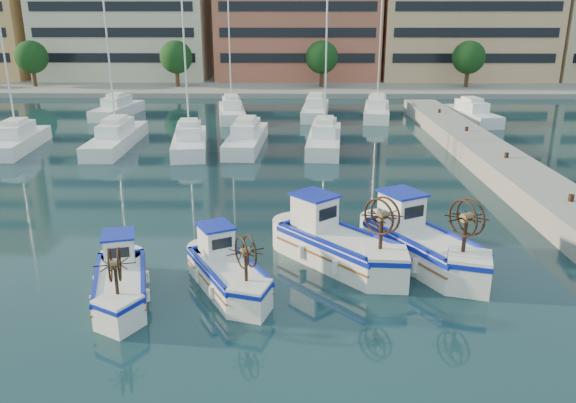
# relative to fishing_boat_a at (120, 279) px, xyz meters

# --- Properties ---
(ground) EXTENTS (300.00, 300.00, 0.00)m
(ground) POSITION_rel_fishing_boat_a_xyz_m (4.86, 0.96, -0.68)
(ground) COLOR #183C3F
(ground) RESTS_ON ground
(quay) EXTENTS (3.00, 60.00, 1.20)m
(quay) POSITION_rel_fishing_boat_a_xyz_m (17.86, 8.96, -0.08)
(quay) COLOR gray
(quay) RESTS_ON ground
(waterfront) EXTENTS (180.00, 40.00, 25.60)m
(waterfront) POSITION_rel_fishing_boat_a_xyz_m (14.09, 66.00, 10.42)
(waterfront) COLOR gray
(waterfront) RESTS_ON ground
(yacht_marina) EXTENTS (38.39, 23.32, 11.50)m
(yacht_marina) POSITION_rel_fishing_boat_a_xyz_m (1.93, 28.65, -0.15)
(yacht_marina) COLOR white
(yacht_marina) RESTS_ON ground
(fishing_boat_a) EXTENTS (2.54, 4.08, 2.47)m
(fishing_boat_a) POSITION_rel_fishing_boat_a_xyz_m (0.00, 0.00, 0.00)
(fishing_boat_a) COLOR white
(fishing_boat_a) RESTS_ON ground
(fishing_boat_b) EXTENTS (3.28, 4.19, 2.53)m
(fishing_boat_b) POSITION_rel_fishing_boat_a_xyz_m (3.41, 0.79, 0.02)
(fishing_boat_b) COLOR white
(fishing_boat_b) RESTS_ON ground
(fishing_boat_c) EXTENTS (4.71, 4.93, 3.13)m
(fishing_boat_c) POSITION_rel_fishing_boat_a_xyz_m (7.26, 2.91, 0.18)
(fishing_boat_c) COLOR white
(fishing_boat_c) RESTS_ON ground
(fishing_boat_d) EXTENTS (4.14, 5.24, 3.17)m
(fishing_boat_d) POSITION_rel_fishing_boat_a_xyz_m (10.44, 2.99, 0.19)
(fishing_boat_d) COLOR white
(fishing_boat_d) RESTS_ON ground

